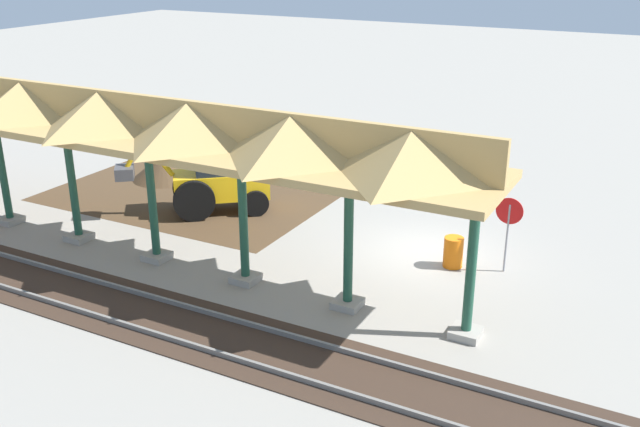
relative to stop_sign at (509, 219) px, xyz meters
The scene contains 8 objects.
ground_plane 2.88m from the stop_sign, ahead, with size 120.00×120.00×0.00m, color gray.
dirt_work_zone 12.11m from the stop_sign, ahead, with size 10.12×7.00×0.01m, color #4C3823.
platform_canopy 10.39m from the stop_sign, 23.34° to the left, with size 19.91×3.20×4.90m.
rail_tracks 7.32m from the stop_sign, 70.43° to the left, with size 60.00×2.58×0.15m.
stop_sign is the anchor object (origin of this frame).
backhoe 10.00m from the stop_sign, ahead, with size 4.63×4.10×2.82m.
dirt_mound 14.27m from the stop_sign, ahead, with size 5.19×5.19×2.09m, color #4C3823.
traffic_barrel 1.84m from the stop_sign, 14.78° to the left, with size 0.56×0.56×0.90m, color orange.
Camera 1 is at (-6.36, 18.86, 8.79)m, focal length 40.00 mm.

